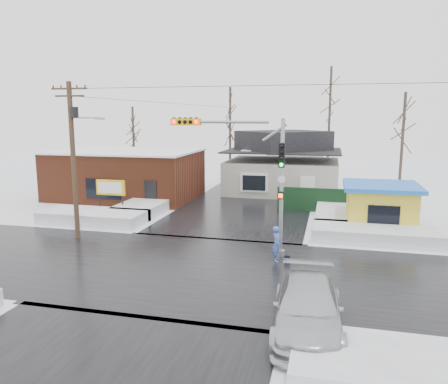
% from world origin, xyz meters
% --- Properties ---
extents(ground, '(120.00, 120.00, 0.00)m').
position_xyz_m(ground, '(0.00, 0.00, 0.00)').
color(ground, white).
rests_on(ground, ground).
extents(road_ns, '(10.00, 120.00, 0.02)m').
position_xyz_m(road_ns, '(0.00, 0.00, 0.01)').
color(road_ns, black).
rests_on(road_ns, ground).
extents(road_ew, '(120.00, 10.00, 0.02)m').
position_xyz_m(road_ew, '(0.00, 0.00, 0.01)').
color(road_ew, black).
rests_on(road_ew, ground).
extents(snowbank_nw, '(7.00, 3.00, 0.80)m').
position_xyz_m(snowbank_nw, '(-9.00, 7.00, 0.40)').
color(snowbank_nw, white).
rests_on(snowbank_nw, ground).
extents(snowbank_ne, '(7.00, 3.00, 0.80)m').
position_xyz_m(snowbank_ne, '(9.00, 7.00, 0.40)').
color(snowbank_ne, white).
rests_on(snowbank_ne, ground).
extents(snowbank_se, '(7.00, 3.00, 0.70)m').
position_xyz_m(snowbank_se, '(9.00, -7.00, 0.35)').
color(snowbank_se, white).
rests_on(snowbank_se, ground).
extents(snowbank_nside_w, '(3.00, 8.00, 0.80)m').
position_xyz_m(snowbank_nside_w, '(-7.00, 12.00, 0.40)').
color(snowbank_nside_w, white).
rests_on(snowbank_nside_w, ground).
extents(snowbank_nside_e, '(3.00, 8.00, 0.80)m').
position_xyz_m(snowbank_nside_e, '(7.00, 12.00, 0.40)').
color(snowbank_nside_e, white).
rests_on(snowbank_nside_e, ground).
extents(traffic_signal, '(6.05, 0.68, 7.00)m').
position_xyz_m(traffic_signal, '(2.43, 2.97, 4.54)').
color(traffic_signal, gray).
rests_on(traffic_signal, ground).
extents(utility_pole, '(3.15, 0.44, 9.00)m').
position_xyz_m(utility_pole, '(-7.93, 3.50, 5.11)').
color(utility_pole, '#382619').
rests_on(utility_pole, ground).
extents(brick_building, '(12.20, 8.20, 4.12)m').
position_xyz_m(brick_building, '(-11.00, 15.99, 2.08)').
color(brick_building, brown).
rests_on(brick_building, ground).
extents(marquee_sign, '(2.20, 0.21, 2.55)m').
position_xyz_m(marquee_sign, '(-9.00, 9.49, 1.92)').
color(marquee_sign, black).
rests_on(marquee_sign, ground).
extents(house, '(10.40, 8.40, 5.76)m').
position_xyz_m(house, '(2.00, 22.00, 2.62)').
color(house, '#A9A699').
rests_on(house, ground).
extents(kiosk, '(4.60, 4.60, 2.88)m').
position_xyz_m(kiosk, '(9.50, 9.99, 1.46)').
color(kiosk, gold).
rests_on(kiosk, ground).
extents(fence, '(8.00, 0.12, 1.80)m').
position_xyz_m(fence, '(6.50, 14.00, 0.90)').
color(fence, black).
rests_on(fence, ground).
extents(tree_far_left, '(3.00, 3.00, 10.00)m').
position_xyz_m(tree_far_left, '(-4.00, 26.00, 7.95)').
color(tree_far_left, '#332821').
rests_on(tree_far_left, ground).
extents(tree_far_mid, '(3.00, 3.00, 12.00)m').
position_xyz_m(tree_far_mid, '(6.00, 28.00, 9.54)').
color(tree_far_mid, '#332821').
rests_on(tree_far_mid, ground).
extents(tree_far_right, '(3.00, 3.00, 9.00)m').
position_xyz_m(tree_far_right, '(12.00, 20.00, 7.16)').
color(tree_far_right, '#332821').
rests_on(tree_far_right, ground).
extents(tree_far_west, '(3.00, 3.00, 8.00)m').
position_xyz_m(tree_far_west, '(-14.00, 24.00, 6.36)').
color(tree_far_west, '#332821').
rests_on(tree_far_west, ground).
extents(pedestrian, '(0.50, 0.69, 1.77)m').
position_xyz_m(pedestrian, '(3.93, 2.09, 0.88)').
color(pedestrian, '#4664C5').
rests_on(pedestrian, ground).
extents(car, '(2.58, 5.68, 1.61)m').
position_xyz_m(car, '(5.81, -4.73, 0.81)').
color(car, silver).
rests_on(car, ground).
extents(shopping_bag, '(0.29, 0.15, 0.35)m').
position_xyz_m(shopping_bag, '(4.47, 2.00, 0.17)').
color(shopping_bag, black).
rests_on(shopping_bag, ground).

